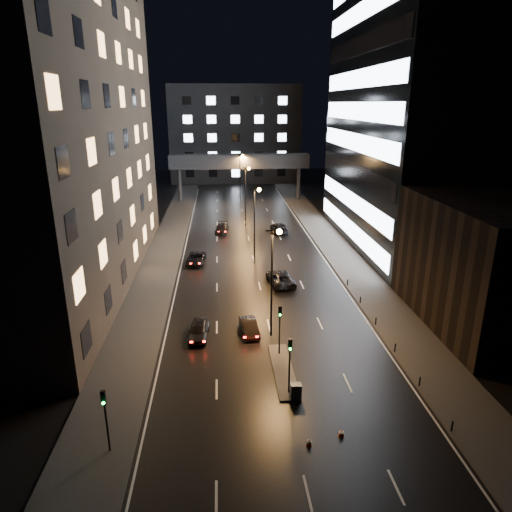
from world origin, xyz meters
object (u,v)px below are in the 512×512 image
(car_away_c, at_px, (196,259))
(car_away_d, at_px, (222,228))
(utility_cabinet, at_px, (296,391))
(car_away_a, at_px, (199,330))
(car_away_b, at_px, (249,327))
(car_toward_a, at_px, (280,278))
(car_toward_b, at_px, (279,228))

(car_away_c, bearing_deg, car_away_d, 82.29)
(car_away_c, bearing_deg, utility_cabinet, -68.64)
(car_away_a, relative_size, car_away_c, 0.86)
(car_away_a, xyz_separation_m, car_away_b, (4.65, 0.47, -0.08))
(car_away_a, distance_m, car_away_b, 4.68)
(car_away_b, height_order, car_away_c, car_away_c)
(car_away_d, height_order, car_toward_a, car_toward_a)
(car_away_a, xyz_separation_m, car_away_c, (-1.17, 20.51, -0.03))
(car_toward_b, distance_m, utility_cabinet, 44.89)
(car_away_c, bearing_deg, car_away_a, -81.02)
(car_toward_a, height_order, car_toward_b, car_toward_b)
(car_away_d, bearing_deg, car_toward_a, -67.74)
(car_away_d, bearing_deg, car_toward_b, 1.65)
(car_toward_a, distance_m, utility_cabinet, 22.13)
(car_away_a, xyz_separation_m, utility_cabinet, (7.32, -9.82, -0.00))
(car_away_c, xyz_separation_m, car_away_d, (3.60, 15.11, 0.03))
(car_away_c, distance_m, utility_cabinet, 31.49)
(car_away_c, xyz_separation_m, car_toward_b, (13.02, 14.34, 0.13))
(car_away_b, bearing_deg, car_away_d, 86.32)
(car_away_b, relative_size, utility_cabinet, 3.46)
(car_away_d, relative_size, car_toward_a, 0.87)
(car_toward_a, height_order, utility_cabinet, car_toward_a)
(car_toward_a, bearing_deg, car_away_b, 61.79)
(car_away_a, distance_m, car_away_c, 20.54)
(car_away_c, xyz_separation_m, car_toward_a, (10.28, -8.26, 0.10))
(car_away_b, bearing_deg, car_toward_a, 62.00)
(car_away_b, xyz_separation_m, car_toward_a, (4.45, 11.78, 0.14))
(car_toward_b, bearing_deg, car_away_a, 66.72)
(car_away_a, distance_m, car_away_d, 35.70)
(car_away_c, height_order, car_toward_a, car_toward_a)
(car_away_c, height_order, car_toward_b, car_toward_b)
(car_away_b, relative_size, car_toward_b, 0.70)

